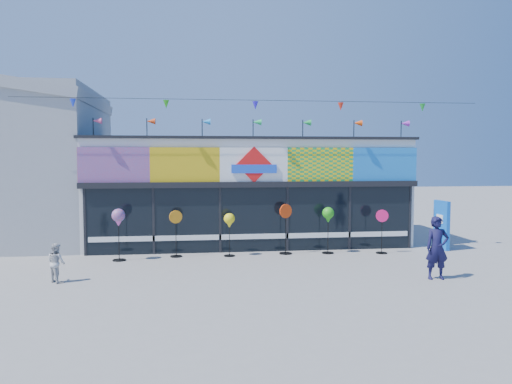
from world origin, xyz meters
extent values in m
plane|color=gray|center=(0.00, 0.00, 0.00)|extent=(80.00, 80.00, 0.00)
cube|color=silver|center=(0.00, 6.00, 2.00)|extent=(12.00, 5.00, 4.00)
cube|color=black|center=(0.00, 3.44, 1.15)|extent=(11.60, 0.12, 2.30)
cube|color=black|center=(0.00, 3.40, 2.40)|extent=(12.00, 0.30, 0.20)
cube|color=white|center=(0.00, 3.41, 0.55)|extent=(11.40, 0.10, 0.18)
cube|color=black|center=(0.00, 6.00, 4.05)|extent=(12.20, 5.20, 0.10)
cube|color=black|center=(-5.80, 3.43, 1.15)|extent=(0.08, 0.14, 2.30)
cube|color=black|center=(-3.50, 3.43, 1.15)|extent=(0.08, 0.14, 2.30)
cube|color=black|center=(-1.20, 3.43, 1.15)|extent=(0.08, 0.14, 2.30)
cube|color=black|center=(1.20, 3.43, 1.15)|extent=(0.08, 0.14, 2.30)
cube|color=black|center=(3.50, 3.43, 1.15)|extent=(0.08, 0.14, 2.30)
cube|color=black|center=(5.80, 3.43, 1.15)|extent=(0.08, 0.14, 2.30)
cube|color=red|center=(-4.80, 3.42, 3.10)|extent=(2.40, 0.08, 1.20)
cube|color=gold|center=(-2.40, 3.42, 3.10)|extent=(2.40, 0.08, 1.20)
cube|color=white|center=(0.00, 3.42, 3.10)|extent=(2.40, 0.08, 1.20)
cube|color=yellow|center=(2.40, 3.42, 3.10)|extent=(2.40, 0.08, 1.20)
cube|color=blue|center=(4.80, 3.42, 3.10)|extent=(2.40, 0.08, 1.20)
cube|color=red|center=(0.00, 3.36, 3.10)|extent=(1.27, 0.06, 1.27)
cube|color=blue|center=(0.00, 3.34, 2.95)|extent=(1.60, 0.05, 0.30)
cube|color=#C229C2|center=(-4.11, 3.48, 0.99)|extent=(0.78, 0.03, 0.78)
cube|color=red|center=(-2.94, 3.48, 1.31)|extent=(0.92, 0.03, 0.92)
cube|color=gold|center=(-1.76, 3.48, 1.51)|extent=(0.78, 0.03, 0.78)
cube|color=#CD4413|center=(-0.59, 3.48, 1.00)|extent=(0.92, 0.03, 0.92)
cube|color=green|center=(0.59, 3.48, 1.31)|extent=(0.78, 0.03, 0.78)
cube|color=red|center=(1.76, 3.48, 1.43)|extent=(0.92, 0.03, 0.92)
cube|color=#FB53D1|center=(2.94, 3.48, 1.05)|extent=(0.78, 0.03, 0.78)
cube|color=#DA48AD|center=(4.11, 3.48, 1.23)|extent=(0.92, 0.03, 0.92)
cylinder|color=black|center=(-5.50, 3.65, 4.35)|extent=(0.03, 0.03, 0.70)
cone|color=#D34676|center=(-5.36, 3.65, 4.60)|extent=(0.30, 0.22, 0.22)
cylinder|color=black|center=(-3.70, 3.65, 4.35)|extent=(0.03, 0.03, 0.70)
cone|color=red|center=(-3.56, 3.65, 4.60)|extent=(0.30, 0.22, 0.22)
cylinder|color=black|center=(-1.80, 3.65, 4.35)|extent=(0.03, 0.03, 0.70)
cone|color=#1A85DD|center=(-1.66, 3.65, 4.60)|extent=(0.30, 0.22, 0.22)
cylinder|color=black|center=(0.00, 3.65, 4.35)|extent=(0.03, 0.03, 0.70)
cone|color=green|center=(0.14, 3.65, 4.60)|extent=(0.30, 0.22, 0.22)
cylinder|color=black|center=(1.80, 3.65, 4.35)|extent=(0.03, 0.03, 0.70)
cone|color=green|center=(1.94, 3.65, 4.60)|extent=(0.30, 0.22, 0.22)
cylinder|color=black|center=(3.70, 3.65, 4.35)|extent=(0.03, 0.03, 0.70)
cone|color=#F0480C|center=(3.84, 3.65, 4.60)|extent=(0.30, 0.22, 0.22)
cylinder|color=black|center=(5.50, 3.65, 4.35)|extent=(0.03, 0.03, 0.70)
cone|color=purple|center=(5.64, 3.65, 4.60)|extent=(0.30, 0.22, 0.22)
cylinder|color=black|center=(0.00, 3.00, 5.30)|extent=(16.00, 0.01, 0.01)
cone|color=#1B3AED|center=(-6.00, 3.00, 5.12)|extent=(0.20, 0.20, 0.28)
cone|color=green|center=(-3.00, 3.00, 5.12)|extent=(0.20, 0.20, 0.28)
cone|color=#2B1BE8|center=(0.00, 3.00, 5.12)|extent=(0.20, 0.20, 0.28)
cone|color=red|center=(3.00, 3.00, 5.12)|extent=(0.20, 0.20, 0.28)
cone|color=#16952A|center=(6.00, 3.00, 5.12)|extent=(0.20, 0.20, 0.28)
cube|color=blue|center=(6.88, 3.08, 0.89)|extent=(0.20, 0.90, 1.78)
cube|color=white|center=(6.80, 3.08, 1.11)|extent=(0.06, 0.40, 0.31)
cylinder|color=black|center=(-4.54, 2.43, 0.02)|extent=(0.43, 0.43, 0.03)
cylinder|color=black|center=(-4.54, 2.43, 0.73)|extent=(0.03, 0.03, 1.40)
sphere|color=#E34BB4|center=(-4.54, 2.43, 1.48)|extent=(0.43, 0.43, 0.43)
cone|color=#E34BB4|center=(-4.54, 2.43, 1.22)|extent=(0.22, 0.22, 0.19)
cylinder|color=black|center=(-2.72, 2.83, 0.02)|extent=(0.40, 0.40, 0.03)
cylinder|color=black|center=(-2.72, 2.83, 0.68)|extent=(0.02, 0.02, 1.31)
cylinder|color=orange|center=(-2.72, 2.83, 1.36)|extent=(0.43, 0.18, 0.44)
cylinder|color=black|center=(-0.92, 2.71, 0.01)|extent=(0.37, 0.37, 0.03)
cylinder|color=black|center=(-0.92, 2.71, 0.63)|extent=(0.02, 0.02, 1.21)
sphere|color=yellow|center=(-0.92, 2.71, 1.29)|extent=(0.37, 0.37, 0.37)
cone|color=yellow|center=(-0.92, 2.71, 1.05)|extent=(0.19, 0.19, 0.17)
cylinder|color=black|center=(1.04, 2.87, 0.02)|extent=(0.44, 0.44, 0.03)
cylinder|color=black|center=(1.04, 2.87, 0.75)|extent=(0.03, 0.03, 1.44)
cylinder|color=#ED3B0C|center=(1.04, 2.87, 1.50)|extent=(0.46, 0.24, 0.49)
cylinder|color=black|center=(2.53, 2.78, 0.02)|extent=(0.41, 0.41, 0.03)
cylinder|color=black|center=(2.53, 2.78, 0.70)|extent=(0.02, 0.02, 1.34)
sphere|color=#249D18|center=(2.53, 2.78, 1.42)|extent=(0.41, 0.41, 0.41)
cone|color=#249D18|center=(2.53, 2.78, 1.16)|extent=(0.21, 0.21, 0.19)
cylinder|color=black|center=(4.40, 2.54, 0.01)|extent=(0.39, 0.39, 0.03)
cylinder|color=black|center=(4.40, 2.54, 0.67)|extent=(0.02, 0.02, 1.27)
cylinder|color=#EC1662|center=(4.40, 2.54, 1.32)|extent=(0.43, 0.11, 0.43)
imported|color=#121136|center=(4.52, -1.19, 0.87)|extent=(0.67, 0.47, 1.74)
imported|color=#B9B9B9|center=(-5.80, -0.22, 0.53)|extent=(0.58, 0.57, 1.06)
camera|label=1|loc=(-2.11, -14.02, 3.36)|focal=35.00mm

